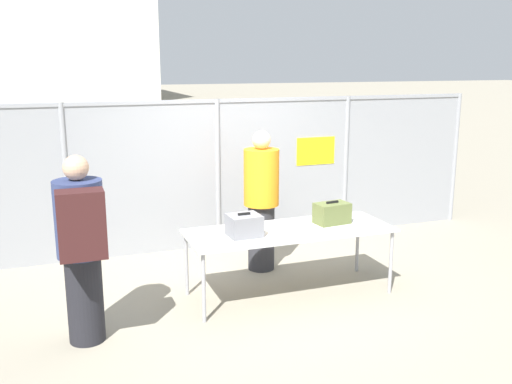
{
  "coord_description": "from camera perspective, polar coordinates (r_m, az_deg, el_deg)",
  "views": [
    {
      "loc": [
        -2.15,
        -5.63,
        2.53
      ],
      "look_at": [
        0.07,
        0.44,
        1.05
      ],
      "focal_mm": 40.0,
      "sensor_mm": 36.0,
      "label": 1
    }
  ],
  "objects": [
    {
      "name": "security_worker_near",
      "position": [
        6.95,
        0.54,
        -0.71
      ],
      "size": [
        0.43,
        0.43,
        1.73
      ],
      "rotation": [
        0.0,
        0.0,
        2.81
      ],
      "color": "#2D2D33",
      "rests_on": "ground_plane"
    },
    {
      "name": "inspection_table",
      "position": [
        6.24,
        3.37,
        -4.15
      ],
      "size": [
        2.26,
        0.85,
        0.75
      ],
      "color": "silver",
      "rests_on": "ground_plane"
    },
    {
      "name": "fence_section",
      "position": [
        7.84,
        -3.76,
        2.16
      ],
      "size": [
        7.98,
        0.07,
        2.05
      ],
      "color": "gray",
      "rests_on": "ground_plane"
    },
    {
      "name": "suitcase_grey",
      "position": [
        5.96,
        -1.2,
        -3.35
      ],
      "size": [
        0.35,
        0.31,
        0.25
      ],
      "color": "slate",
      "rests_on": "inspection_table"
    },
    {
      "name": "suitcase_olive",
      "position": [
        6.47,
        7.61,
        -2.11
      ],
      "size": [
        0.4,
        0.28,
        0.26
      ],
      "color": "#566033",
      "rests_on": "inspection_table"
    },
    {
      "name": "traveler_hooded",
      "position": [
        5.29,
        -17.05,
        -4.96
      ],
      "size": [
        0.43,
        0.67,
        1.74
      ],
      "rotation": [
        0.0,
        0.0,
        -0.25
      ],
      "color": "black",
      "rests_on": "ground_plane"
    },
    {
      "name": "distant_hangar",
      "position": [
        43.76,
        -22.23,
        12.89
      ],
      "size": [
        16.66,
        12.25,
        6.49
      ],
      "color": "beige",
      "rests_on": "ground_plane"
    },
    {
      "name": "ground_plane",
      "position": [
        6.53,
        0.73,
        -9.88
      ],
      "size": [
        120.0,
        120.0,
        0.0
      ],
      "primitive_type": "plane",
      "color": "gray"
    },
    {
      "name": "utility_trailer",
      "position": [
        11.02,
        1.53,
        1.57
      ],
      "size": [
        3.81,
        1.93,
        0.61
      ],
      "color": "#4C6B47",
      "rests_on": "ground_plane"
    }
  ]
}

